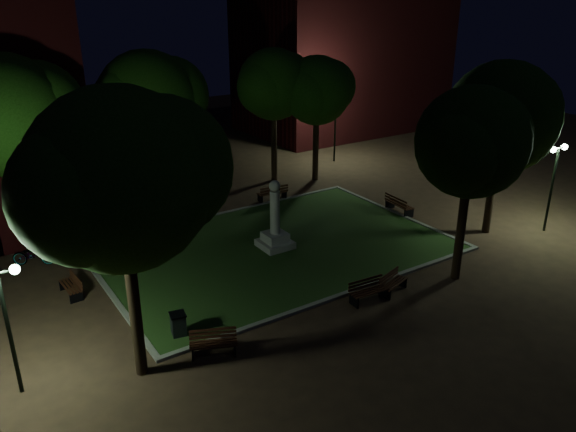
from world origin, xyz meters
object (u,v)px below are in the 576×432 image
(bench_near_left, at_px, (368,291))
(bench_right_side, at_px, (398,205))
(bench_west_near, at_px, (213,343))
(monument, at_px, (275,229))
(bench_near_right, at_px, (392,283))
(trash_bin, at_px, (178,325))
(bench_far_side, at_px, (273,194))
(bench_left_side, at_px, (72,286))
(bicycle, at_px, (34,255))

(bench_near_left, distance_m, bench_right_side, 9.49)
(bench_near_left, bearing_deg, bench_west_near, -177.27)
(monument, bearing_deg, bench_west_near, -136.14)
(bench_near_right, relative_size, trash_bin, 1.69)
(bench_right_side, distance_m, bench_far_side, 6.96)
(bench_left_side, relative_size, trash_bin, 1.67)
(bench_west_near, xyz_separation_m, trash_bin, (-0.55, 1.54, 0.06))
(bench_far_side, distance_m, bicycle, 12.80)
(bench_far_side, bearing_deg, bench_right_side, 137.61)
(bench_west_near, distance_m, bench_right_side, 14.93)
(bench_west_near, distance_m, bench_left_side, 7.06)
(bench_left_side, xyz_separation_m, bench_right_side, (16.60, -0.60, 0.08))
(bench_west_near, height_order, bench_left_side, bench_west_near)
(bench_near_left, xyz_separation_m, bench_far_side, (2.78, 11.29, 0.04))
(bench_near_right, distance_m, bicycle, 15.16)
(bench_near_right, xyz_separation_m, trash_bin, (-8.20, 1.71, 0.08))
(bicycle, bearing_deg, bench_left_side, -138.48)
(bench_near_left, xyz_separation_m, bench_left_side, (-9.27, 6.62, -0.02))
(bench_right_side, relative_size, bicycle, 1.01)
(monument, xyz_separation_m, bench_left_side, (-8.81, 0.74, -0.58))
(bench_west_near, bearing_deg, bicycle, 133.67)
(monument, relative_size, bench_right_side, 1.78)
(bench_far_side, bearing_deg, bicycle, 11.64)
(bench_near_right, height_order, bench_right_side, bench_right_side)
(bicycle, bearing_deg, bench_near_right, -101.97)
(monument, bearing_deg, bench_left_side, 175.23)
(monument, xyz_separation_m, bench_right_side, (7.79, 0.14, -0.50))
(monument, height_order, bench_left_side, monument)
(monument, relative_size, bicycle, 1.79)
(monument, height_order, bench_far_side, monument)
(monument, relative_size, bench_far_side, 1.83)
(bench_near_left, relative_size, bench_far_side, 0.91)
(bench_near_left, xyz_separation_m, bicycle, (-9.98, 10.19, 0.07))
(bench_west_near, xyz_separation_m, bench_far_side, (9.18, 11.11, 0.04))
(bench_near_right, distance_m, trash_bin, 8.38)
(bench_far_side, relative_size, bicycle, 0.98)
(bench_near_left, distance_m, bench_near_right, 1.25)
(bench_west_near, distance_m, bicycle, 10.63)
(bench_west_near, height_order, bicycle, bicycle)
(bench_near_right, relative_size, bench_west_near, 0.94)
(bench_far_side, height_order, bicycle, bicycle)
(bench_west_near, xyz_separation_m, bench_left_side, (-2.86, 6.45, -0.02))
(bench_right_side, distance_m, trash_bin, 14.92)
(trash_bin, height_order, bicycle, bicycle)
(bench_west_near, relative_size, bench_right_side, 0.90)
(bench_near_right, bearing_deg, trash_bin, 151.43)
(bench_left_side, distance_m, bench_right_side, 16.61)
(monument, relative_size, bench_near_left, 2.01)
(bench_near_right, bearing_deg, bench_far_side, 65.47)
(bench_far_side, bearing_deg, bench_west_near, 57.15)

